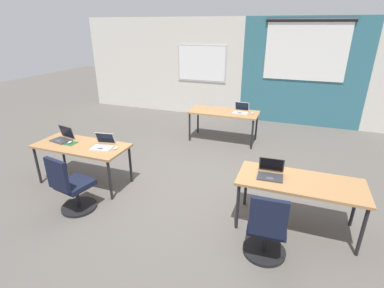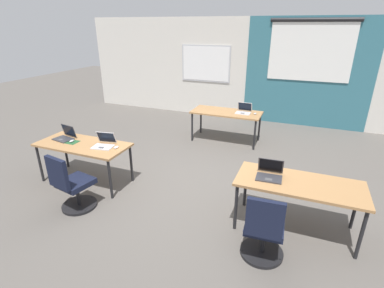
{
  "view_description": "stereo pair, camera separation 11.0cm",
  "coord_description": "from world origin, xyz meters",
  "px_view_note": "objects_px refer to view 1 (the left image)",
  "views": [
    {
      "loc": [
        1.57,
        -4.15,
        2.6
      ],
      "look_at": [
        0.12,
        -0.24,
        0.87
      ],
      "focal_mm": 27.02,
      "sensor_mm": 36.0,
      "label": 1
    },
    {
      "loc": [
        1.67,
        -4.11,
        2.6
      ],
      "look_at": [
        0.12,
        -0.24,
        0.87
      ],
      "focal_mm": 27.02,
      "sensor_mm": 36.0,
      "label": 2
    }
  ],
  "objects_px": {
    "laptop_near_left_end": "(63,137)",
    "chair_near_right_inner": "(266,231)",
    "mouse_near_left_end": "(70,142)",
    "chair_near_left_inner": "(72,189)",
    "laptop_near_left_inner": "(103,144)",
    "mouse_near_left_inner": "(115,148)",
    "laptop_far_right": "(241,110)",
    "laptop_near_right_inner": "(271,173)",
    "mouse_far_right": "(252,113)",
    "desk_far_center": "(224,114)",
    "desk_near_left": "(81,148)",
    "desk_near_right": "(300,185)"
  },
  "relations": [
    {
      "from": "mouse_near_left_end",
      "to": "laptop_near_left_inner",
      "type": "bearing_deg",
      "value": 5.5
    },
    {
      "from": "laptop_near_left_inner",
      "to": "mouse_near_left_end",
      "type": "relative_size",
      "value": 3.72
    },
    {
      "from": "desk_far_center",
      "to": "mouse_near_left_inner",
      "type": "distance_m",
      "value": 2.96
    },
    {
      "from": "laptop_near_left_end",
      "to": "mouse_near_left_end",
      "type": "distance_m",
      "value": 0.24
    },
    {
      "from": "desk_far_center",
      "to": "laptop_near_right_inner",
      "type": "height_order",
      "value": "laptop_near_right_inner"
    },
    {
      "from": "laptop_near_left_end",
      "to": "chair_near_right_inner",
      "type": "bearing_deg",
      "value": -2.22
    },
    {
      "from": "desk_near_right",
      "to": "laptop_near_left_inner",
      "type": "distance_m",
      "value": 3.09
    },
    {
      "from": "desk_far_center",
      "to": "mouse_far_right",
      "type": "relative_size",
      "value": 15.12
    },
    {
      "from": "laptop_near_left_end",
      "to": "laptop_near_left_inner",
      "type": "bearing_deg",
      "value": 8.57
    },
    {
      "from": "desk_near_right",
      "to": "mouse_far_right",
      "type": "bearing_deg",
      "value": 111.13
    },
    {
      "from": "chair_near_left_inner",
      "to": "desk_near_left",
      "type": "bearing_deg",
      "value": -51.53
    },
    {
      "from": "desk_far_center",
      "to": "laptop_near_right_inner",
      "type": "bearing_deg",
      "value": -64.0
    },
    {
      "from": "chair_near_left_inner",
      "to": "mouse_far_right",
      "type": "distance_m",
      "value": 4.12
    },
    {
      "from": "laptop_near_right_inner",
      "to": "desk_near_right",
      "type": "bearing_deg",
      "value": -3.43
    },
    {
      "from": "laptop_near_left_inner",
      "to": "mouse_near_left_end",
      "type": "distance_m",
      "value": 0.64
    },
    {
      "from": "desk_near_left",
      "to": "laptop_far_right",
      "type": "height_order",
      "value": "laptop_far_right"
    },
    {
      "from": "desk_near_right",
      "to": "chair_near_left_inner",
      "type": "bearing_deg",
      "value": -166.35
    },
    {
      "from": "chair_near_right_inner",
      "to": "laptop_near_left_end",
      "type": "xyz_separation_m",
      "value": [
        -3.62,
        0.78,
        0.39
      ]
    },
    {
      "from": "mouse_near_left_inner",
      "to": "chair_near_right_inner",
      "type": "relative_size",
      "value": 0.11
    },
    {
      "from": "desk_far_center",
      "to": "mouse_near_left_inner",
      "type": "height_order",
      "value": "mouse_near_left_inner"
    },
    {
      "from": "laptop_near_right_inner",
      "to": "laptop_far_right",
      "type": "xyz_separation_m",
      "value": [
        -0.97,
        2.85,
        -0.0
      ]
    },
    {
      "from": "desk_near_left",
      "to": "laptop_near_left_inner",
      "type": "height_order",
      "value": "laptop_near_left_inner"
    },
    {
      "from": "chair_near_left_inner",
      "to": "mouse_near_left_end",
      "type": "distance_m",
      "value": 1.03
    },
    {
      "from": "laptop_far_right",
      "to": "mouse_near_left_end",
      "type": "height_order",
      "value": "laptop_far_right"
    },
    {
      "from": "desk_near_right",
      "to": "chair_near_right_inner",
      "type": "distance_m",
      "value": 0.83
    },
    {
      "from": "laptop_near_right_inner",
      "to": "chair_near_right_inner",
      "type": "xyz_separation_m",
      "value": [
        0.07,
        -0.72,
        -0.39
      ]
    },
    {
      "from": "chair_near_left_inner",
      "to": "mouse_near_left_end",
      "type": "xyz_separation_m",
      "value": [
        -0.62,
        0.74,
        0.36
      ]
    },
    {
      "from": "mouse_near_left_inner",
      "to": "desk_near_right",
      "type": "bearing_deg",
      "value": -1.04
    },
    {
      "from": "desk_near_left",
      "to": "laptop_near_right_inner",
      "type": "relative_size",
      "value": 4.64
    },
    {
      "from": "desk_far_center",
      "to": "laptop_far_right",
      "type": "distance_m",
      "value": 0.41
    },
    {
      "from": "mouse_near_left_inner",
      "to": "mouse_far_right",
      "type": "height_order",
      "value": "same"
    },
    {
      "from": "chair_near_right_inner",
      "to": "mouse_near_left_end",
      "type": "bearing_deg",
      "value": -15.05
    },
    {
      "from": "chair_near_right_inner",
      "to": "laptop_far_right",
      "type": "bearing_deg",
      "value": -77.05
    },
    {
      "from": "laptop_far_right",
      "to": "chair_near_left_inner",
      "type": "bearing_deg",
      "value": -114.81
    },
    {
      "from": "laptop_far_right",
      "to": "laptop_near_left_end",
      "type": "distance_m",
      "value": 3.79
    },
    {
      "from": "mouse_far_right",
      "to": "mouse_near_left_end",
      "type": "distance_m",
      "value": 3.87
    },
    {
      "from": "chair_near_left_inner",
      "to": "mouse_near_left_end",
      "type": "bearing_deg",
      "value": -39.73
    },
    {
      "from": "laptop_near_right_inner",
      "to": "mouse_far_right",
      "type": "xyz_separation_m",
      "value": [
        -0.71,
        2.82,
        -0.03
      ]
    },
    {
      "from": "laptop_far_right",
      "to": "mouse_far_right",
      "type": "distance_m",
      "value": 0.27
    },
    {
      "from": "desk_near_left",
      "to": "laptop_near_left_inner",
      "type": "distance_m",
      "value": 0.43
    },
    {
      "from": "desk_near_left",
      "to": "chair_near_left_inner",
      "type": "xyz_separation_m",
      "value": [
        0.4,
        -0.75,
        -0.28
      ]
    },
    {
      "from": "chair_near_left_inner",
      "to": "chair_near_right_inner",
      "type": "xyz_separation_m",
      "value": [
        2.78,
        0.04,
        0.0
      ]
    },
    {
      "from": "laptop_far_right",
      "to": "laptop_near_left_inner",
      "type": "bearing_deg",
      "value": -120.68
    },
    {
      "from": "laptop_near_left_inner",
      "to": "chair_near_right_inner",
      "type": "height_order",
      "value": "laptop_near_left_inner"
    },
    {
      "from": "chair_near_right_inner",
      "to": "desk_far_center",
      "type": "bearing_deg",
      "value": -71.17
    },
    {
      "from": "desk_far_center",
      "to": "chair_near_left_inner",
      "type": "height_order",
      "value": "chair_near_left_inner"
    },
    {
      "from": "laptop_near_left_inner",
      "to": "laptop_near_left_end",
      "type": "bearing_deg",
      "value": 168.82
    },
    {
      "from": "mouse_near_left_inner",
      "to": "mouse_far_right",
      "type": "distance_m",
      "value": 3.29
    },
    {
      "from": "mouse_near_left_inner",
      "to": "laptop_far_right",
      "type": "relative_size",
      "value": 0.3
    },
    {
      "from": "mouse_near_left_inner",
      "to": "laptop_near_left_end",
      "type": "xyz_separation_m",
      "value": [
        -1.09,
        0.02,
        0.03
      ]
    }
  ]
}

